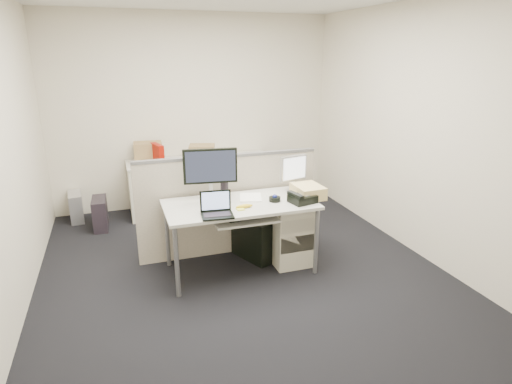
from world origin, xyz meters
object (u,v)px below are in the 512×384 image
object	(u,v)px
monitor_main	(211,175)
laptop	(217,205)
desk	(240,209)
desk_phone	(303,199)

from	to	relation	value
monitor_main	laptop	world-z (taller)	monitor_main
desk	monitor_main	bearing A→B (deg)	144.25
desk_phone	monitor_main	bearing A→B (deg)	144.66
desk	monitor_main	world-z (taller)	monitor_main
laptop	desk_phone	bearing A→B (deg)	12.02
laptop	desk_phone	distance (m)	0.91
desk	laptop	bearing A→B (deg)	-136.97
desk	monitor_main	size ratio (longest dim) A/B	2.80
desk	desk_phone	xyz separation A→B (m)	(0.60, -0.18, 0.10)
laptop	desk_phone	size ratio (longest dim) A/B	1.18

